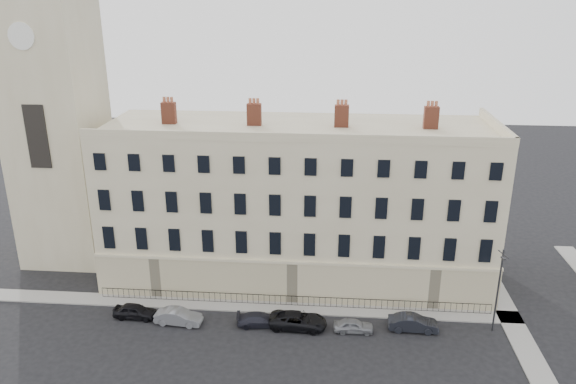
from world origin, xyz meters
name	(u,v)px	position (x,y,z in m)	size (l,w,h in m)	color
ground	(361,345)	(0.00, 0.00, 0.00)	(160.00, 160.00, 0.00)	black
terrace	(297,202)	(-5.97, 11.97, 7.50)	(36.22, 12.22, 17.00)	#C1B48F
church_tower	(51,79)	(-30.00, 14.00, 18.66)	(8.00, 8.13, 44.00)	#C1B48F
pavement_terrace	(247,306)	(-10.00, 5.00, 0.06)	(48.00, 2.00, 0.12)	gray
pavement_east_return	(500,299)	(13.00, 8.00, 0.06)	(2.00, 24.00, 0.12)	gray
railings	(292,301)	(-6.00, 5.40, 0.55)	(35.00, 0.04, 0.96)	black
car_a	(135,311)	(-19.38, 2.42, 0.63)	(1.50, 3.73, 1.27)	black
car_b	(179,317)	(-15.38, 1.82, 0.66)	(1.40, 4.02, 1.32)	slate
car_c	(260,319)	(-8.48, 2.14, 0.56)	(1.57, 3.86, 1.12)	black
car_d	(298,320)	(-5.21, 2.08, 0.67)	(2.23, 4.83, 1.34)	black
car_e	(354,326)	(-0.57, 1.86, 0.56)	(1.33, 3.32, 1.13)	gray
car_f	(413,323)	(4.38, 2.47, 0.68)	(1.44, 4.13, 1.36)	black
streetlamp	(498,287)	(10.97, 2.85, 4.14)	(0.60, 1.58, 7.48)	#313236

